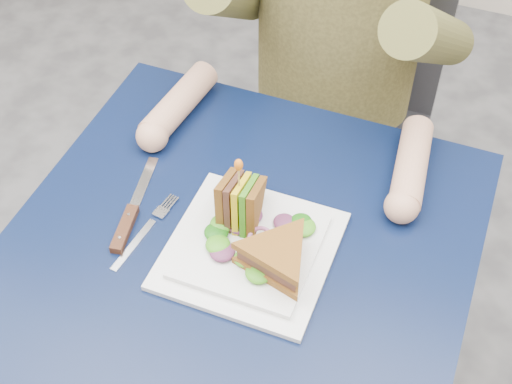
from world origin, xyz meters
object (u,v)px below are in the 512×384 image
at_px(sandwich_flat, 278,257).
at_px(fork, 144,233).
at_px(chair, 341,95).
at_px(knife, 128,220).
at_px(table, 237,276).
at_px(plate, 250,249).
at_px(sandwich_upright, 240,205).

xyz_separation_m(sandwich_flat, fork, (-0.23, -0.00, -0.04)).
relative_size(chair, knife, 4.22).
xyz_separation_m(table, chair, (0.00, 0.65, -0.11)).
height_order(plate, fork, plate).
distance_m(chair, sandwich_flat, 0.72).
height_order(sandwich_flat, fork, sandwich_flat).
bearing_deg(table, sandwich_upright, 104.03).
height_order(plate, knife, plate).
bearing_deg(sandwich_upright, table, -75.97).
bearing_deg(chair, table, -90.00).
relative_size(sandwich_upright, knife, 0.68).
distance_m(plate, sandwich_upright, 0.07).
bearing_deg(sandwich_flat, chair, 96.79).
xyz_separation_m(table, fork, (-0.15, -0.03, 0.08)).
xyz_separation_m(chair, knife, (-0.19, -0.67, 0.20)).
relative_size(sandwich_flat, fork, 0.98).
distance_m(sandwich_flat, sandwich_upright, 0.12).
xyz_separation_m(chair, sandwich_upright, (-0.01, -0.60, 0.24)).
bearing_deg(sandwich_upright, chair, 88.94).
relative_size(table, plate, 2.88).
bearing_deg(knife, table, 4.99).
xyz_separation_m(plate, sandwich_flat, (0.05, -0.03, 0.04)).
bearing_deg(sandwich_upright, sandwich_flat, -37.43).
distance_m(table, plate, 0.09).
xyz_separation_m(chair, fork, (-0.15, -0.68, 0.19)).
relative_size(sandwich_upright, fork, 0.84).
height_order(plate, sandwich_upright, sandwich_upright).
height_order(chair, plate, chair).
height_order(sandwich_flat, knife, sandwich_flat).
xyz_separation_m(plate, fork, (-0.18, -0.03, -0.01)).
xyz_separation_m(table, sandwich_flat, (0.08, -0.03, 0.12)).
distance_m(sandwich_flat, knife, 0.27).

